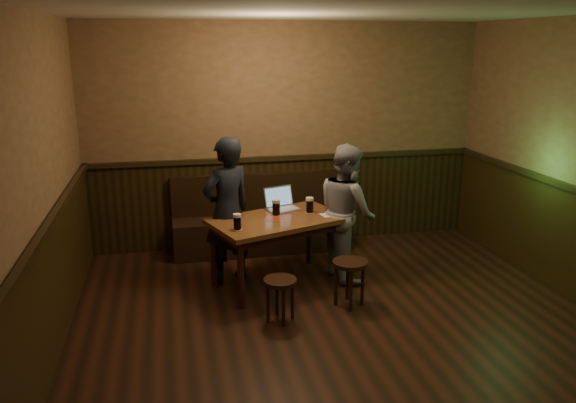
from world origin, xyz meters
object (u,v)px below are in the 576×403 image
(stool_left, at_px, (280,288))
(pint_right, at_px, (310,205))
(pint_mid, at_px, (276,207))
(person_grey, at_px, (347,212))
(person_suit, at_px, (227,211))
(laptop, at_px, (281,204))
(stool_right, at_px, (350,270))
(pint_left, at_px, (237,222))
(bench, at_px, (261,226))
(pub_table, at_px, (278,227))

(stool_left, xyz_separation_m, pint_right, (0.53, 0.98, 0.49))
(pint_mid, xyz_separation_m, person_grey, (0.78, -0.05, -0.08))
(person_grey, bearing_deg, person_suit, 76.58)
(pint_right, bearing_deg, laptop, 144.45)
(stool_right, bearing_deg, person_grey, 74.98)
(pint_left, relative_size, person_grey, 0.11)
(stool_right, relative_size, person_suit, 0.29)
(bench, distance_m, stool_left, 1.93)
(pint_mid, height_order, person_grey, person_grey)
(bench, relative_size, person_suit, 1.37)
(stool_left, height_order, pint_right, pint_right)
(stool_right, relative_size, pint_mid, 2.67)
(person_suit, bearing_deg, stool_right, 114.19)
(stool_right, relative_size, pint_left, 2.86)
(stool_left, height_order, person_grey, person_grey)
(stool_right, distance_m, pint_right, 0.94)
(pint_left, height_order, person_grey, person_grey)
(stool_left, relative_size, person_suit, 0.26)
(bench, relative_size, person_grey, 1.46)
(pub_table, relative_size, person_suit, 0.98)
(stool_left, bearing_deg, pint_mid, 80.96)
(stool_right, xyz_separation_m, person_suit, (-1.10, 0.86, 0.43))
(stool_left, height_order, pint_mid, pint_mid)
(pub_table, relative_size, pint_right, 9.18)
(pub_table, bearing_deg, person_grey, -15.08)
(pub_table, height_order, stool_right, pub_table)
(pub_table, bearing_deg, laptop, 53.26)
(laptop, bearing_deg, stool_left, -118.81)
(pub_table, bearing_deg, stool_left, -119.64)
(stool_right, xyz_separation_m, pint_left, (-1.05, 0.38, 0.45))
(bench, relative_size, pint_right, 12.80)
(bench, relative_size, pint_mid, 12.52)
(pint_left, bearing_deg, stool_left, -60.60)
(stool_right, bearing_deg, laptop, 115.92)
(pint_left, xyz_separation_m, person_grey, (1.25, 0.35, -0.08))
(person_suit, bearing_deg, bench, -148.10)
(pub_table, bearing_deg, pint_mid, 69.66)
(stool_left, distance_m, person_grey, 1.37)
(pub_table, distance_m, pint_mid, 0.22)
(pint_right, bearing_deg, person_suit, 176.00)
(person_suit, bearing_deg, stool_left, 81.55)
(pint_mid, distance_m, person_suit, 0.53)
(pub_table, distance_m, stool_left, 0.91)
(stool_left, height_order, stool_right, stool_right)
(pint_left, relative_size, pint_mid, 0.93)
(person_suit, relative_size, person_grey, 1.07)
(pint_left, bearing_deg, person_grey, 15.44)
(pub_table, height_order, stool_left, pub_table)
(stool_left, height_order, pint_left, pint_left)
(pint_right, bearing_deg, pub_table, -160.79)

